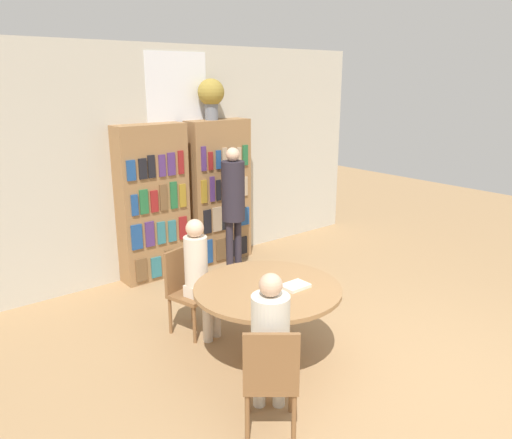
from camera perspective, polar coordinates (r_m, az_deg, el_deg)
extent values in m
plane|color=#9E7A51|center=(4.77, 17.45, -17.62)|extent=(16.00, 16.00, 0.00)
cube|color=beige|center=(6.91, -8.82, 6.76)|extent=(6.40, 0.06, 3.00)
cube|color=white|center=(6.80, -8.98, 13.81)|extent=(0.90, 0.01, 1.10)
cube|color=olive|center=(6.59, -11.69, 1.85)|extent=(0.92, 0.32, 2.02)
cube|color=brown|center=(6.56, -12.95, -5.65)|extent=(0.15, 0.02, 0.30)
cube|color=#2D707A|center=(6.65, -11.32, -5.37)|extent=(0.14, 0.02, 0.27)
cube|color=brown|center=(6.73, -9.82, -4.76)|extent=(0.13, 0.02, 0.34)
cube|color=brown|center=(6.83, -8.38, -4.71)|extent=(0.17, 0.02, 0.26)
cube|color=navy|center=(6.40, -13.46, -1.97)|extent=(0.14, 0.02, 0.32)
cube|color=#4C2D6B|center=(6.47, -12.04, -1.65)|extent=(0.12, 0.02, 0.33)
cube|color=#2D707A|center=(6.55, -10.77, -1.52)|extent=(0.11, 0.02, 0.29)
cube|color=#2D707A|center=(6.62, -9.55, -1.30)|extent=(0.11, 0.02, 0.28)
cube|color=maroon|center=(6.70, -8.33, -0.94)|extent=(0.11, 0.02, 0.31)
cube|color=navy|center=(6.29, -13.70, 1.60)|extent=(0.09, 0.02, 0.26)
cube|color=#236638|center=(6.34, -12.69, 1.98)|extent=(0.11, 0.02, 0.31)
cube|color=maroon|center=(6.40, -11.54, 2.05)|extent=(0.10, 0.02, 0.28)
cube|color=brown|center=(6.45, -10.53, 2.49)|extent=(0.10, 0.02, 0.34)
cube|color=#236638|center=(6.52, -9.38, 2.75)|extent=(0.10, 0.02, 0.35)
cube|color=olive|center=(6.59, -8.38, 2.72)|extent=(0.09, 0.02, 0.30)
cube|color=navy|center=(6.19, -14.09, 5.45)|extent=(0.11, 0.02, 0.25)
cube|color=black|center=(6.26, -12.81, 5.67)|extent=(0.10, 0.02, 0.25)
cube|color=black|center=(6.31, -11.85, 5.94)|extent=(0.09, 0.02, 0.28)
cube|color=#4C2D6B|center=(6.38, -10.68, 6.07)|extent=(0.09, 0.02, 0.27)
cube|color=#4C2D6B|center=(6.44, -9.65, 6.27)|extent=(0.10, 0.02, 0.29)
cube|color=maroon|center=(6.51, -8.57, 6.48)|extent=(0.08, 0.02, 0.30)
cube|color=olive|center=(7.12, -4.27, 3.17)|extent=(0.92, 0.32, 2.02)
cube|color=navy|center=(7.03, -5.46, -3.67)|extent=(0.14, 0.02, 0.34)
cube|color=brown|center=(7.14, -4.03, -3.42)|extent=(0.16, 0.02, 0.31)
cube|color=black|center=(7.27, -2.74, -3.34)|extent=(0.13, 0.02, 0.25)
cube|color=black|center=(7.38, -1.47, -2.96)|extent=(0.13, 0.02, 0.26)
cube|color=black|center=(6.89, -5.57, -0.25)|extent=(0.12, 0.02, 0.33)
cube|color=tan|center=(6.98, -4.45, 0.03)|extent=(0.15, 0.02, 0.34)
cube|color=black|center=(7.07, -3.45, -0.02)|extent=(0.15, 0.02, 0.28)
cube|color=tan|center=(7.16, -2.36, 0.41)|extent=(0.09, 0.02, 0.33)
cube|color=navy|center=(7.27, -1.28, 0.37)|extent=(0.14, 0.02, 0.26)
cube|color=olive|center=(6.76, -5.95, 3.19)|extent=(0.08, 0.02, 0.31)
cube|color=#4C2D6B|center=(6.83, -5.01, 3.47)|extent=(0.07, 0.02, 0.34)
cube|color=black|center=(6.90, -4.31, 3.36)|extent=(0.07, 0.02, 0.29)
cube|color=maroon|center=(6.97, -3.46, 3.44)|extent=(0.07, 0.02, 0.27)
cube|color=olive|center=(7.02, -2.74, 3.84)|extent=(0.07, 0.02, 0.34)
cube|color=tan|center=(7.10, -1.92, 3.67)|extent=(0.09, 0.02, 0.26)
cube|color=tan|center=(7.17, -1.26, 3.83)|extent=(0.08, 0.02, 0.27)
cube|color=#4C2D6B|center=(6.69, -6.00, 6.93)|extent=(0.07, 0.02, 0.33)
cube|color=maroon|center=(6.75, -5.20, 6.68)|extent=(0.07, 0.02, 0.24)
cube|color=navy|center=(6.82, -4.31, 6.84)|extent=(0.07, 0.02, 0.25)
cube|color=tan|center=(6.88, -3.60, 7.04)|extent=(0.07, 0.02, 0.28)
cube|color=navy|center=(6.95, -2.74, 7.08)|extent=(0.08, 0.02, 0.26)
cube|color=tan|center=(7.02, -1.96, 7.18)|extent=(0.07, 0.02, 0.26)
cube|color=#236638|center=(7.09, -1.25, 7.36)|extent=(0.09, 0.02, 0.29)
cylinder|color=slate|center=(6.90, -5.11, 12.18)|extent=(0.18, 0.18, 0.22)
sphere|color=olive|center=(6.89, -5.16, 14.30)|extent=(0.36, 0.36, 0.36)
cylinder|color=olive|center=(4.91, 1.27, -15.54)|extent=(0.44, 0.44, 0.03)
cylinder|color=olive|center=(4.74, 1.29, -11.89)|extent=(0.12, 0.12, 0.68)
cylinder|color=olive|center=(4.58, 1.32, -7.92)|extent=(1.35, 1.35, 0.04)
cube|color=brown|center=(3.91, 1.63, -17.68)|extent=(0.56, 0.56, 0.04)
cube|color=brown|center=(3.62, 1.75, -16.03)|extent=(0.33, 0.28, 0.45)
cylinder|color=brown|center=(4.17, -0.93, -18.89)|extent=(0.04, 0.04, 0.40)
cylinder|color=brown|center=(4.18, 4.00, -18.85)|extent=(0.04, 0.04, 0.40)
cylinder|color=brown|center=(3.89, -1.01, -21.75)|extent=(0.04, 0.04, 0.40)
cylinder|color=brown|center=(3.90, 4.37, -21.69)|extent=(0.04, 0.04, 0.40)
cube|color=brown|center=(5.25, -7.23, -8.53)|extent=(0.49, 0.49, 0.04)
cube|color=brown|center=(5.27, -8.77, -5.60)|extent=(0.40, 0.14, 0.45)
cylinder|color=brown|center=(5.35, -4.53, -10.53)|extent=(0.04, 0.04, 0.40)
cylinder|color=brown|center=(5.13, -7.04, -11.86)|extent=(0.04, 0.04, 0.40)
cylinder|color=brown|center=(5.56, -7.25, -9.57)|extent=(0.04, 0.04, 0.40)
cylinder|color=brown|center=(5.34, -9.77, -10.78)|extent=(0.04, 0.04, 0.40)
cube|color=beige|center=(5.13, -6.11, -8.12)|extent=(0.31, 0.37, 0.12)
cylinder|color=beige|center=(5.06, -6.89, -4.68)|extent=(0.24, 0.24, 0.50)
sphere|color=#DBB293|center=(4.95, -7.02, -0.99)|extent=(0.18, 0.18, 0.18)
cylinder|color=beige|center=(5.22, -4.60, -10.99)|extent=(0.10, 0.10, 0.44)
cylinder|color=beige|center=(5.14, -5.56, -11.51)|extent=(0.10, 0.10, 0.44)
cube|color=beige|center=(3.98, 1.58, -15.60)|extent=(0.43, 0.43, 0.12)
cylinder|color=beige|center=(3.76, 1.65, -12.21)|extent=(0.29, 0.29, 0.50)
sphere|color=tan|center=(3.61, 1.70, -7.49)|extent=(0.17, 0.17, 0.17)
cylinder|color=beige|center=(4.22, 0.38, -18.04)|extent=(0.10, 0.10, 0.44)
cylinder|color=beige|center=(4.23, 2.63, -18.02)|extent=(0.10, 0.10, 0.44)
cylinder|color=#28232D|center=(6.78, -3.02, -3.12)|extent=(0.10, 0.10, 0.73)
cylinder|color=#28232D|center=(6.86, -2.08, -2.88)|extent=(0.10, 0.10, 0.73)
cylinder|color=#28232D|center=(6.62, -2.63, 3.27)|extent=(0.31, 0.31, 0.79)
sphere|color=#DBB293|center=(6.53, -2.68, 7.45)|extent=(0.18, 0.18, 0.18)
cylinder|color=#28232D|center=(6.85, -3.40, 5.38)|extent=(0.07, 0.30, 0.07)
cube|color=silver|center=(4.56, 4.50, -7.58)|extent=(0.24, 0.18, 0.03)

